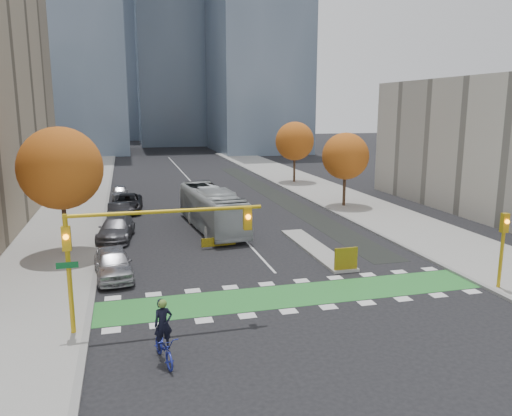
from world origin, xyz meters
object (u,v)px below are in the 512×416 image
tree_east_far (295,141)px  traffic_signal_west (132,238)px  traffic_signal_east (503,239)px  cyclist (164,342)px  parked_car_c (116,229)px  tree_east_near (345,156)px  parked_car_e (120,192)px  hazard_board (346,259)px  parked_car_b (119,214)px  bus (212,209)px  tree_west (61,168)px  parked_car_a (113,263)px  parked_car_d (127,203)px

tree_east_far → traffic_signal_west: (-20.43, -38.51, -1.21)m
traffic_signal_east → cyclist: traffic_signal_east is taller
cyclist → parked_car_c: size_ratio=0.45×
tree_east_near → traffic_signal_east: tree_east_near is taller
cyclist → parked_car_e: cyclist is taller
traffic_signal_east → parked_car_c: size_ratio=0.74×
hazard_board → parked_car_b: parked_car_b is taller
tree_east_near → parked_car_e: tree_east_near is taller
parked_car_e → tree_east_far: bearing=13.8°
tree_east_far → hazard_board: bearing=-104.1°
tree_east_near → bus: tree_east_near is taller
tree_east_near → cyclist: (-19.00, -25.72, -4.03)m
traffic_signal_east → parked_car_e: size_ratio=0.98×
hazard_board → bus: size_ratio=0.12×
tree_east_near → traffic_signal_west: (-19.93, -22.51, -0.83)m
hazard_board → parked_car_c: bearing=139.9°
tree_west → parked_car_a: size_ratio=1.68×
tree_east_far → traffic_signal_east: (-2.00, -38.51, -2.51)m
tree_east_far → bus: bearing=-123.5°
cyclist → traffic_signal_east: bearing=-1.4°
tree_east_near → cyclist: 32.23m
parked_car_d → bus: bearing=-49.9°
hazard_board → parked_car_a: size_ratio=0.29×
tree_east_far → parked_car_b: size_ratio=1.53×
tree_east_near → parked_car_a: tree_east_near is taller
cyclist → parked_car_e: size_ratio=0.59×
parked_car_a → parked_car_e: bearing=84.0°
tree_east_near → traffic_signal_west: size_ratio=0.83×
tree_west → tree_east_far: (24.50, 26.00, -0.38)m
tree_east_far → parked_car_a: size_ratio=1.56×
parked_car_a → parked_car_d: (0.93, 18.48, -0.05)m
traffic_signal_east → parked_car_b: bearing=133.1°
cyclist → parked_car_e: bearing=81.0°
tree_west → tree_east_near: tree_west is taller
hazard_board → tree_west: bearing=154.0°
cyclist → tree_east_far: bearing=53.1°
traffic_signal_east → bus: 20.99m
tree_west → parked_car_a: (3.00, -5.37, -4.78)m
tree_east_far → traffic_signal_west: bearing=-117.9°
parked_car_e → parked_car_a: bearing=-92.4°
hazard_board → tree_west: tree_west is taller
parked_car_c → tree_east_far: bearing=54.5°
bus → parked_car_e: (-7.10, 15.45, -0.90)m
tree_west → cyclist: size_ratio=3.30×
tree_east_near → bus: (-13.68, -5.45, -3.25)m
traffic_signal_east → parked_car_c: 25.01m
parked_car_a → cyclist: bearing=-84.5°
tree_west → hazard_board: bearing=-26.0°
parked_car_a → parked_car_d: bearing=81.7°
traffic_signal_west → bus: 18.33m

